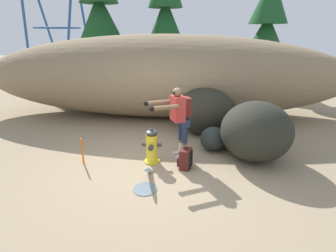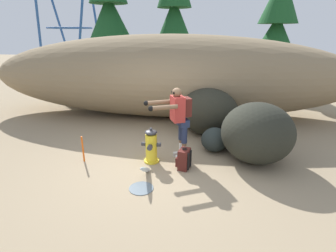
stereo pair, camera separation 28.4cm
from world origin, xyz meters
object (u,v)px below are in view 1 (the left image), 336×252
survey_stake (82,151)px  boulder_small (213,139)px  spare_backpack (185,159)px  utility_worker (179,115)px  fire_hydrant (152,147)px  boulder_outlier (224,136)px  boulder_large (206,111)px  boulder_mid (256,131)px

survey_stake → boulder_small: bearing=17.7°
spare_backpack → utility_worker: bearing=-56.2°
fire_hydrant → boulder_outlier: 2.09m
spare_backpack → boulder_large: size_ratio=0.29×
utility_worker → boulder_small: bearing=-172.5°
boulder_mid → boulder_small: boulder_mid is taller
spare_backpack → boulder_outlier: spare_backpack is taller
fire_hydrant → boulder_large: bearing=55.3°
survey_stake → utility_worker: bearing=11.5°
boulder_small → boulder_outlier: 0.51m
utility_worker → spare_backpack: 0.97m
spare_backpack → survey_stake: survey_stake is taller
boulder_large → boulder_mid: boulder_mid is taller
boulder_small → boulder_outlier: (0.32, 0.39, -0.08)m
utility_worker → boulder_outlier: 1.69m
boulder_large → boulder_small: 1.17m
boulder_mid → boulder_small: (-0.88, 0.44, -0.38)m
fire_hydrant → spare_backpack: 0.79m
boulder_outlier → survey_stake: survey_stake is taller
fire_hydrant → survey_stake: size_ratio=1.33×
spare_backpack → boulder_outlier: 1.71m
boulder_small → survey_stake: bearing=-162.3°
fire_hydrant → boulder_large: (1.29, 1.86, 0.29)m
fire_hydrant → spare_backpack: bearing=-17.8°
boulder_mid → fire_hydrant: bearing=-172.0°
boulder_mid → utility_worker: bearing=-177.7°
spare_backpack → boulder_mid: size_ratio=0.30×
utility_worker → boulder_mid: (1.73, 0.07, -0.37)m
survey_stake → boulder_outlier: bearing=22.2°
boulder_large → boulder_outlier: (0.45, -0.71, -0.45)m
fire_hydrant → survey_stake: bearing=-173.5°
boulder_small → survey_stake: size_ratio=1.20×
boulder_mid → boulder_small: size_ratio=2.18×
utility_worker → boulder_outlier: bearing=-166.0°
utility_worker → boulder_mid: size_ratio=1.04×
boulder_outlier → survey_stake: size_ratio=1.14×
boulder_large → boulder_small: boulder_large is taller
spare_backpack → boulder_small: size_ratio=0.65×
boulder_large → survey_stake: 3.47m
fire_hydrant → boulder_mid: boulder_mid is taller
boulder_mid → boulder_small: 1.05m
fire_hydrant → utility_worker: size_ratio=0.49×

